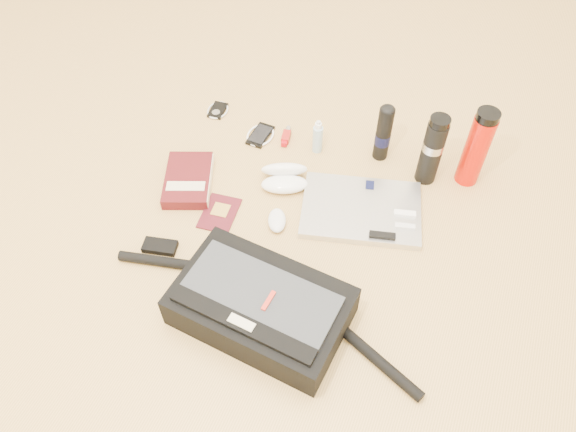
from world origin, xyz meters
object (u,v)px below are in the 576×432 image
Objects in this scene: laptop at (362,210)px; book at (189,180)px; thermos_red at (477,148)px; thermos_black at (432,150)px; messenger_bag at (260,306)px.

book reaches higher than laptop.
thermos_black is at bearing -158.90° from thermos_red.
thermos_red reaches higher than thermos_black.
thermos_red is (0.13, 0.05, 0.01)m from thermos_black.
thermos_black reaches higher than messenger_bag.
messenger_bag is 0.48m from laptop.
laptop is at bearing 77.60° from messenger_bag.
thermos_black is 0.13m from thermos_red.
laptop is 1.48× the size of thermos_red.
messenger_bag is 0.55m from book.
messenger_bag reaches higher than laptop.
thermos_red is at bearing 1.85° from book.
thermos_red is at bearing 29.53° from laptop.
thermos_black is (0.15, 0.22, 0.12)m from laptop.
messenger_bag is at bearing -122.24° from laptop.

